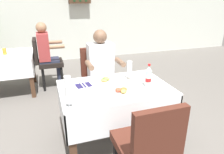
# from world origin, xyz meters

# --- Properties ---
(ground_plane) EXTENTS (11.00, 11.00, 0.00)m
(ground_plane) POSITION_xyz_m (0.00, 0.00, 0.00)
(ground_plane) COLOR #66605B
(back_wall) EXTENTS (11.00, 0.12, 2.75)m
(back_wall) POSITION_xyz_m (0.00, 4.01, 1.37)
(back_wall) COLOR silver
(back_wall) RESTS_ON ground
(main_dining_table) EXTENTS (1.22, 0.81, 0.73)m
(main_dining_table) POSITION_xyz_m (0.00, 0.15, 0.56)
(main_dining_table) COLOR white
(main_dining_table) RESTS_ON ground
(chair_far_diner_seat) EXTENTS (0.44, 0.50, 0.97)m
(chair_far_diner_seat) POSITION_xyz_m (0.00, 0.95, 0.55)
(chair_far_diner_seat) COLOR #4C2319
(chair_far_diner_seat) RESTS_ON ground
(chair_near_camera_side) EXTENTS (0.44, 0.50, 0.97)m
(chair_near_camera_side) POSITION_xyz_m (0.00, -0.65, 0.55)
(chair_near_camera_side) COLOR #4C2319
(chair_near_camera_side) RESTS_ON ground
(seated_diner_far) EXTENTS (0.50, 0.46, 1.26)m
(seated_diner_far) POSITION_xyz_m (0.04, 0.84, 0.71)
(seated_diner_far) COLOR #282D42
(seated_diner_far) RESTS_ON ground
(plate_near_camera) EXTENTS (0.23, 0.23, 0.06)m
(plate_near_camera) POSITION_xyz_m (-0.00, -0.02, 0.75)
(plate_near_camera) COLOR white
(plate_near_camera) RESTS_ON main_dining_table
(plate_far_diner) EXTENTS (0.24, 0.24, 0.05)m
(plate_far_diner) POSITION_xyz_m (-0.05, 0.34, 0.75)
(plate_far_diner) COLOR white
(plate_far_diner) RESTS_ON main_dining_table
(beer_glass_left) EXTENTS (0.07, 0.07, 0.20)m
(beer_glass_left) POSITION_xyz_m (-0.54, -0.13, 0.84)
(beer_glass_left) COLOR white
(beer_glass_left) RESTS_ON main_dining_table
(beer_glass_middle) EXTENTS (0.07, 0.07, 0.23)m
(beer_glass_middle) POSITION_xyz_m (0.24, 0.31, 0.85)
(beer_glass_middle) COLOR white
(beer_glass_middle) RESTS_ON main_dining_table
(beer_glass_right) EXTENTS (0.07, 0.07, 0.23)m
(beer_glass_right) POSITION_xyz_m (-0.53, 0.03, 0.85)
(beer_glass_right) COLOR white
(beer_glass_right) RESTS_ON main_dining_table
(cola_bottle_primary) EXTENTS (0.07, 0.07, 0.27)m
(cola_bottle_primary) POSITION_xyz_m (0.35, 0.03, 0.85)
(cola_bottle_primary) COLOR silver
(cola_bottle_primary) RESTS_ON main_dining_table
(napkin_cutlery_set) EXTENTS (0.19, 0.19, 0.01)m
(napkin_cutlery_set) POSITION_xyz_m (-0.33, 0.29, 0.74)
(napkin_cutlery_set) COLOR #231E4C
(napkin_cutlery_set) RESTS_ON main_dining_table
(background_dining_table) EXTENTS (0.99, 0.87, 0.73)m
(background_dining_table) POSITION_xyz_m (-1.41, 2.11, 0.56)
(background_dining_table) COLOR white
(background_dining_table) RESTS_ON ground
(background_chair_right) EXTENTS (0.50, 0.44, 0.97)m
(background_chair_right) POSITION_xyz_m (-0.71, 2.11, 0.55)
(background_chair_right) COLOR black
(background_chair_right) RESTS_ON ground
(background_patron) EXTENTS (0.46, 0.50, 1.26)m
(background_patron) POSITION_xyz_m (-0.66, 2.11, 0.71)
(background_patron) COLOR #282D42
(background_patron) RESTS_ON ground
(background_table_tumbler) EXTENTS (0.06, 0.06, 0.11)m
(background_table_tumbler) POSITION_xyz_m (-1.37, 2.08, 0.79)
(background_table_tumbler) COLOR #C68928
(background_table_tumbler) RESTS_ON background_dining_table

